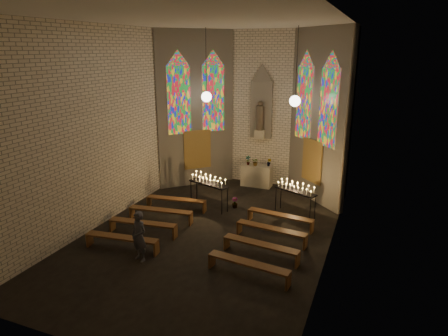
{
  "coord_description": "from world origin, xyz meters",
  "views": [
    {
      "loc": [
        5.16,
        -11.52,
        6.18
      ],
      "look_at": [
        0.21,
        0.85,
        2.18
      ],
      "focal_mm": 32.0,
      "sensor_mm": 36.0,
      "label": 1
    }
  ],
  "objects_px": {
    "altar": "(257,176)",
    "votive_stand_left": "(209,181)",
    "votive_stand_right": "(296,189)",
    "visitor": "(139,236)",
    "aisle_flower_pot": "(235,203)"
  },
  "relations": [
    {
      "from": "altar",
      "to": "votive_stand_left",
      "type": "xyz_separation_m",
      "value": [
        -0.98,
        -3.29,
        0.62
      ]
    },
    {
      "from": "votive_stand_left",
      "to": "votive_stand_right",
      "type": "xyz_separation_m",
      "value": [
        3.36,
        0.56,
        -0.05
      ]
    },
    {
      "from": "votive_stand_left",
      "to": "visitor",
      "type": "relative_size",
      "value": 1.16
    },
    {
      "from": "votive_stand_left",
      "to": "visitor",
      "type": "height_order",
      "value": "visitor"
    },
    {
      "from": "altar",
      "to": "votive_stand_left",
      "type": "bearing_deg",
      "value": -106.52
    },
    {
      "from": "aisle_flower_pot",
      "to": "votive_stand_right",
      "type": "bearing_deg",
      "value": 3.81
    },
    {
      "from": "aisle_flower_pot",
      "to": "votive_stand_left",
      "type": "distance_m",
      "value": 1.39
    },
    {
      "from": "votive_stand_left",
      "to": "votive_stand_right",
      "type": "height_order",
      "value": "votive_stand_left"
    },
    {
      "from": "votive_stand_right",
      "to": "votive_stand_left",
      "type": "bearing_deg",
      "value": -146.69
    },
    {
      "from": "votive_stand_left",
      "to": "visitor",
      "type": "xyz_separation_m",
      "value": [
        -0.25,
        -4.57,
        -0.34
      ]
    },
    {
      "from": "aisle_flower_pot",
      "to": "visitor",
      "type": "height_order",
      "value": "visitor"
    },
    {
      "from": "visitor",
      "to": "aisle_flower_pot",
      "type": "bearing_deg",
      "value": 94.72
    },
    {
      "from": "altar",
      "to": "votive_stand_left",
      "type": "height_order",
      "value": "votive_stand_left"
    },
    {
      "from": "visitor",
      "to": "votive_stand_left",
      "type": "bearing_deg",
      "value": 105.34
    },
    {
      "from": "altar",
      "to": "visitor",
      "type": "bearing_deg",
      "value": -98.88
    }
  ]
}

